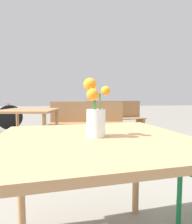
{
  "coord_description": "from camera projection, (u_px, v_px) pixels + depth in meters",
  "views": [
    {
      "loc": [
        -0.11,
        -0.86,
        0.91
      ],
      "look_at": [
        0.01,
        0.0,
        0.84
      ],
      "focal_mm": 28.0,
      "sensor_mm": 36.0,
      "label": 1
    }
  ],
  "objects": [
    {
      "name": "bench_middle",
      "position": [
        87.0,
        122.0,
        3.34
      ],
      "size": [
        1.43,
        0.45,
        0.85
      ],
      "color": "#9E7047",
      "rests_on": "ground_plane"
    },
    {
      "name": "flower_vase",
      "position": [
        95.0,
        116.0,
        0.87
      ],
      "size": [
        0.13,
        0.12,
        0.3
      ],
      "color": "silver",
      "rests_on": "table_front"
    },
    {
      "name": "bench_near",
      "position": [
        115.0,
        118.0,
        4.1
      ],
      "size": [
        1.46,
        0.58,
        0.85
      ],
      "color": "#9E7047",
      "rests_on": "ground_plane"
    },
    {
      "name": "table_front",
      "position": [
        94.0,
        155.0,
        0.89
      ],
      "size": [
        1.04,
        0.96,
        0.72
      ],
      "color": "tan",
      "rests_on": "ground_plane"
    },
    {
      "name": "table_back",
      "position": [
        29.0,
        117.0,
        2.62
      ],
      "size": [
        0.89,
        0.93,
        0.75
      ],
      "color": "#9E7047",
      "rests_on": "ground_plane"
    }
  ]
}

